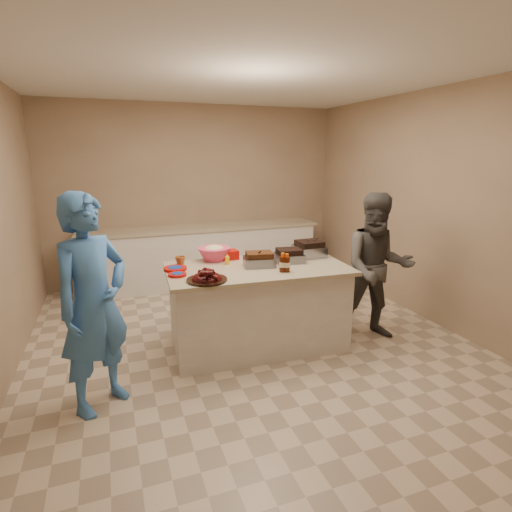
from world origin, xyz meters
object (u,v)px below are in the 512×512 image
object	(u,v)px
mustard_bottle	(227,265)
guest_blue	(104,403)
island	(258,344)
bbq_bottle_a	(287,272)
guest_gray	(371,336)
coleslaw_bowl	(214,260)
plastic_cup	(181,266)
rib_platter	(207,281)
roasting_pan	(309,256)
bbq_bottle_b	(283,272)

from	to	relation	value
mustard_bottle	guest_blue	bearing A→B (deg)	-150.32
island	mustard_bottle	bearing A→B (deg)	149.02
bbq_bottle_a	guest_gray	distance (m)	1.37
coleslaw_bowl	guest_blue	world-z (taller)	coleslaw_bowl
island	coleslaw_bowl	bearing A→B (deg)	134.37
plastic_cup	coleslaw_bowl	bearing A→B (deg)	13.74
plastic_cup	rib_platter	bearing A→B (deg)	-76.96
roasting_pan	bbq_bottle_a	bearing A→B (deg)	-137.50
guest_blue	mustard_bottle	bearing A→B (deg)	-9.89
coleslaw_bowl	guest_gray	distance (m)	1.94
island	coleslaw_bowl	world-z (taller)	coleslaw_bowl
island	roasting_pan	size ratio (longest dim) A/B	6.06
rib_platter	mustard_bottle	xyz separation A→B (m)	(0.32, 0.46, 0.00)
bbq_bottle_a	mustard_bottle	size ratio (longest dim) A/B	1.57
bbq_bottle_a	guest_gray	bearing A→B (deg)	1.19
mustard_bottle	guest_gray	size ratio (longest dim) A/B	0.07
roasting_pan	coleslaw_bowl	size ratio (longest dim) A/B	0.87
island	bbq_bottle_a	xyz separation A→B (m)	(0.20, -0.26, 0.86)
roasting_pan	bbq_bottle_b	size ratio (longest dim) A/B	1.59
guest_blue	guest_gray	size ratio (longest dim) A/B	1.08
island	rib_platter	world-z (taller)	rib_platter
bbq_bottle_a	island	bearing A→B (deg)	127.29
rib_platter	guest_blue	distance (m)	1.30
plastic_cup	mustard_bottle	bearing A→B (deg)	-15.47
bbq_bottle_a	mustard_bottle	distance (m)	0.65
bbq_bottle_b	bbq_bottle_a	bearing A→B (deg)	-16.24
roasting_pan	plastic_cup	distance (m)	1.42
guest_gray	rib_platter	bearing A→B (deg)	-155.65
mustard_bottle	guest_gray	bearing A→B (deg)	-15.48
mustard_bottle	guest_gray	distance (m)	1.81
island	bbq_bottle_b	bearing A→B (deg)	-53.63
coleslaw_bowl	island	bearing A→B (deg)	-49.26
rib_platter	guest_gray	bearing A→B (deg)	1.00
island	plastic_cup	distance (m)	1.17
roasting_pan	guest_gray	xyz separation A→B (m)	(0.58, -0.44, -0.86)
plastic_cup	guest_blue	world-z (taller)	plastic_cup
rib_platter	island	bearing A→B (deg)	24.88
rib_platter	bbq_bottle_a	bearing A→B (deg)	0.74
mustard_bottle	guest_gray	xyz separation A→B (m)	(1.53, -0.42, -0.86)
coleslaw_bowl	plastic_cup	world-z (taller)	coleslaw_bowl
guest_blue	coleslaw_bowl	bearing A→B (deg)	-1.11
rib_platter	mustard_bottle	distance (m)	0.56
bbq_bottle_b	plastic_cup	world-z (taller)	bbq_bottle_b
guest_blue	guest_gray	bearing A→B (deg)	-33.51
island	guest_gray	xyz separation A→B (m)	(1.27, -0.24, 0.00)
island	coleslaw_bowl	distance (m)	1.01
coleslaw_bowl	plastic_cup	size ratio (longest dim) A/B	3.34
mustard_bottle	guest_blue	distance (m)	1.69
coleslaw_bowl	guest_blue	bearing A→B (deg)	-141.54
plastic_cup	guest_gray	xyz separation A→B (m)	(1.99, -0.55, -0.86)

